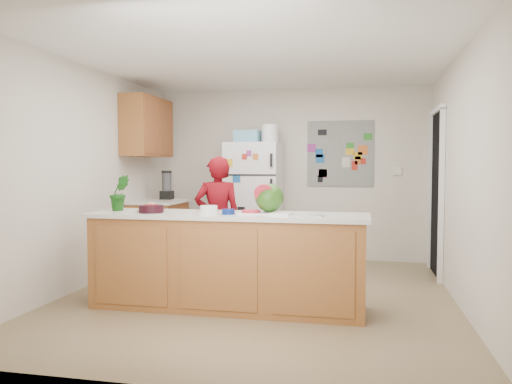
% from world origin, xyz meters
% --- Properties ---
extents(floor, '(4.00, 4.50, 0.02)m').
position_xyz_m(floor, '(0.00, 0.00, -0.01)').
color(floor, brown).
rests_on(floor, ground).
extents(wall_back, '(4.00, 0.02, 2.50)m').
position_xyz_m(wall_back, '(0.00, 2.26, 1.25)').
color(wall_back, beige).
rests_on(wall_back, ground).
extents(wall_left, '(0.02, 4.50, 2.50)m').
position_xyz_m(wall_left, '(-2.01, 0.00, 1.25)').
color(wall_left, beige).
rests_on(wall_left, ground).
extents(wall_right, '(0.02, 4.50, 2.50)m').
position_xyz_m(wall_right, '(2.01, 0.00, 1.25)').
color(wall_right, beige).
rests_on(wall_right, ground).
extents(ceiling, '(4.00, 4.50, 0.02)m').
position_xyz_m(ceiling, '(0.00, 0.00, 2.51)').
color(ceiling, white).
rests_on(ceiling, wall_back).
extents(doorway, '(0.03, 0.85, 2.04)m').
position_xyz_m(doorway, '(1.99, 1.45, 1.02)').
color(doorway, black).
rests_on(doorway, ground).
extents(peninsula_base, '(2.60, 0.62, 0.88)m').
position_xyz_m(peninsula_base, '(-0.20, -0.50, 0.44)').
color(peninsula_base, brown).
rests_on(peninsula_base, floor).
extents(peninsula_top, '(2.68, 0.70, 0.04)m').
position_xyz_m(peninsula_top, '(-0.20, -0.50, 0.90)').
color(peninsula_top, silver).
rests_on(peninsula_top, peninsula_base).
extents(side_counter_base, '(0.60, 0.80, 0.86)m').
position_xyz_m(side_counter_base, '(-1.69, 1.35, 0.43)').
color(side_counter_base, brown).
rests_on(side_counter_base, floor).
extents(side_counter_top, '(0.64, 0.84, 0.04)m').
position_xyz_m(side_counter_top, '(-1.69, 1.35, 0.88)').
color(side_counter_top, silver).
rests_on(side_counter_top, side_counter_base).
extents(upper_cabinets, '(0.35, 1.00, 0.80)m').
position_xyz_m(upper_cabinets, '(-1.82, 1.30, 1.90)').
color(upper_cabinets, brown).
rests_on(upper_cabinets, wall_left).
extents(refrigerator, '(0.75, 0.70, 1.70)m').
position_xyz_m(refrigerator, '(-0.45, 1.88, 0.85)').
color(refrigerator, silver).
rests_on(refrigerator, floor).
extents(fridge_top_bin, '(0.35, 0.28, 0.18)m').
position_xyz_m(fridge_top_bin, '(-0.55, 1.88, 1.79)').
color(fridge_top_bin, '#5999B2').
rests_on(fridge_top_bin, refrigerator).
extents(photo_collage, '(0.95, 0.01, 0.95)m').
position_xyz_m(photo_collage, '(0.75, 2.24, 1.55)').
color(photo_collage, slate).
rests_on(photo_collage, wall_back).
extents(person, '(0.62, 0.50, 1.48)m').
position_xyz_m(person, '(-0.59, 0.50, 0.74)').
color(person, '#64070E').
rests_on(person, floor).
extents(blender_appliance, '(0.13, 0.13, 0.38)m').
position_xyz_m(blender_appliance, '(-1.64, 1.54, 1.09)').
color(blender_appliance, black).
rests_on(blender_appliance, side_counter_top).
extents(cutting_board, '(0.44, 0.34, 0.01)m').
position_xyz_m(cutting_board, '(0.14, -0.45, 0.93)').
color(cutting_board, silver).
rests_on(cutting_board, peninsula_top).
extents(watermelon, '(0.27, 0.27, 0.27)m').
position_xyz_m(watermelon, '(0.20, -0.43, 1.07)').
color(watermelon, '#2E631C').
rests_on(watermelon, cutting_board).
extents(watermelon_slice, '(0.18, 0.18, 0.02)m').
position_xyz_m(watermelon_slice, '(0.03, -0.50, 0.94)').
color(watermelon_slice, '#E93753').
rests_on(watermelon_slice, cutting_board).
extents(cherry_bowl, '(0.30, 0.30, 0.07)m').
position_xyz_m(cherry_bowl, '(-0.94, -0.60, 0.96)').
color(cherry_bowl, black).
rests_on(cherry_bowl, peninsula_top).
extents(white_bowl, '(0.20, 0.20, 0.06)m').
position_xyz_m(white_bowl, '(-0.42, -0.37, 0.95)').
color(white_bowl, white).
rests_on(white_bowl, peninsula_top).
extents(cobalt_bowl, '(0.15, 0.15, 0.05)m').
position_xyz_m(cobalt_bowl, '(-0.16, -0.60, 0.95)').
color(cobalt_bowl, navy).
rests_on(cobalt_bowl, peninsula_top).
extents(plate, '(0.29, 0.29, 0.02)m').
position_xyz_m(plate, '(-1.00, -0.45, 0.93)').
color(plate, beige).
rests_on(plate, peninsula_top).
extents(paper_towel, '(0.20, 0.18, 0.02)m').
position_xyz_m(paper_towel, '(0.33, -0.58, 0.93)').
color(paper_towel, silver).
rests_on(paper_towel, peninsula_top).
extents(keys, '(0.10, 0.07, 0.01)m').
position_xyz_m(keys, '(0.68, -0.65, 0.93)').
color(keys, slate).
rests_on(keys, peninsula_top).
extents(potted_plant, '(0.26, 0.25, 0.36)m').
position_xyz_m(potted_plant, '(-1.34, -0.45, 1.10)').
color(potted_plant, '#0E460A').
rests_on(potted_plant, peninsula_top).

